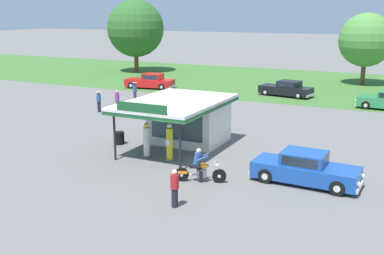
# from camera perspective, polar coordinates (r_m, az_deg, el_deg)

# --- Properties ---
(ground_plane) EXTENTS (300.00, 300.00, 0.00)m
(ground_plane) POSITION_cam_1_polar(r_m,az_deg,el_deg) (23.26, -0.63, -4.82)
(ground_plane) COLOR slate
(grass_verge_strip) EXTENTS (120.00, 24.00, 0.01)m
(grass_verge_strip) POSITION_cam_1_polar(r_m,az_deg,el_deg) (51.18, 14.75, 5.08)
(grass_verge_strip) COLOR #3D6B2D
(grass_verge_strip) RESTS_ON ground
(service_station_kiosk) EXTENTS (4.71, 7.05, 3.22)m
(service_station_kiosk) POSITION_cam_1_polar(r_m,az_deg,el_deg) (26.86, -0.76, 1.37)
(service_station_kiosk) COLOR silver
(service_station_kiosk) RESTS_ON ground
(gas_pump_nearside) EXTENTS (0.44, 0.44, 1.88)m
(gas_pump_nearside) POSITION_cam_1_polar(r_m,az_deg,el_deg) (24.67, -5.57, -1.71)
(gas_pump_nearside) COLOR slate
(gas_pump_nearside) RESTS_ON ground
(gas_pump_offside) EXTENTS (0.44, 0.44, 1.99)m
(gas_pump_offside) POSITION_cam_1_polar(r_m,az_deg,el_deg) (23.98, -2.76, -1.98)
(gas_pump_offside) COLOR slate
(gas_pump_offside) RESTS_ON ground
(motorcycle_with_rider) EXTENTS (2.24, 0.98, 1.58)m
(motorcycle_with_rider) POSITION_cam_1_polar(r_m,az_deg,el_deg) (21.05, 0.94, -4.99)
(motorcycle_with_rider) COLOR black
(motorcycle_with_rider) RESTS_ON ground
(featured_classic_sedan) EXTENTS (4.92, 1.99, 1.46)m
(featured_classic_sedan) POSITION_cam_1_polar(r_m,az_deg,el_deg) (21.49, 13.67, -4.97)
(featured_classic_sedan) COLOR #19479E
(featured_classic_sedan) RESTS_ON ground
(parked_car_back_row_centre_left) EXTENTS (5.13, 2.58, 1.43)m
(parked_car_back_row_centre_left) POSITION_cam_1_polar(r_m,az_deg,el_deg) (43.50, 11.45, 4.62)
(parked_car_back_row_centre_left) COLOR black
(parked_car_back_row_centre_left) RESTS_ON ground
(parked_car_back_row_right) EXTENTS (5.22, 2.54, 1.50)m
(parked_car_back_row_right) POSITION_cam_1_polar(r_m,az_deg,el_deg) (47.35, -5.13, 5.61)
(parked_car_back_row_right) COLOR red
(parked_car_back_row_right) RESTS_ON ground
(bystander_standing_back_lot) EXTENTS (0.38, 0.38, 1.72)m
(bystander_standing_back_lot) POSITION_cam_1_polar(r_m,az_deg,el_deg) (39.99, -7.00, 4.40)
(bystander_standing_back_lot) COLOR #2D3351
(bystander_standing_back_lot) RESTS_ON ground
(bystander_chatting_near_pumps) EXTENTS (0.35, 0.35, 1.59)m
(bystander_chatting_near_pumps) POSITION_cam_1_polar(r_m,az_deg,el_deg) (36.47, -11.32, 3.18)
(bystander_chatting_near_pumps) COLOR black
(bystander_chatting_near_pumps) RESTS_ON ground
(bystander_leaning_by_kiosk) EXTENTS (0.34, 0.34, 1.55)m
(bystander_leaning_by_kiosk) POSITION_cam_1_polar(r_m,az_deg,el_deg) (33.16, 2.61, 2.34)
(bystander_leaning_by_kiosk) COLOR #2D3351
(bystander_leaning_by_kiosk) RESTS_ON ground
(bystander_admiring_sedan) EXTENTS (0.34, 0.34, 1.61)m
(bystander_admiring_sedan) POSITION_cam_1_polar(r_m,az_deg,el_deg) (36.65, -9.12, 3.33)
(bystander_admiring_sedan) COLOR #2D3351
(bystander_admiring_sedan) RESTS_ON ground
(bystander_strolling_foreground) EXTENTS (0.34, 0.34, 1.55)m
(bystander_strolling_foreground) POSITION_cam_1_polar(r_m,az_deg,el_deg) (18.37, -2.13, -7.35)
(bystander_strolling_foreground) COLOR black
(bystander_strolling_foreground) RESTS_ON ground
(tree_oak_far_right) EXTENTS (5.58, 5.58, 7.46)m
(tree_oak_far_right) POSITION_cam_1_polar(r_m,az_deg,el_deg) (52.42, 20.49, 9.99)
(tree_oak_far_right) COLOR brown
(tree_oak_far_right) RESTS_ON ground
(tree_oak_left) EXTENTS (7.17, 7.17, 9.06)m
(tree_oak_left) POSITION_cam_1_polar(r_m,az_deg,el_deg) (60.62, -6.76, 11.82)
(tree_oak_left) COLOR brown
(tree_oak_left) RESTS_ON ground
(spare_tire_stack) EXTENTS (0.60, 0.60, 0.72)m
(spare_tire_stack) POSITION_cam_1_polar(r_m,az_deg,el_deg) (27.43, -8.90, -1.28)
(spare_tire_stack) COLOR black
(spare_tire_stack) RESTS_ON ground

